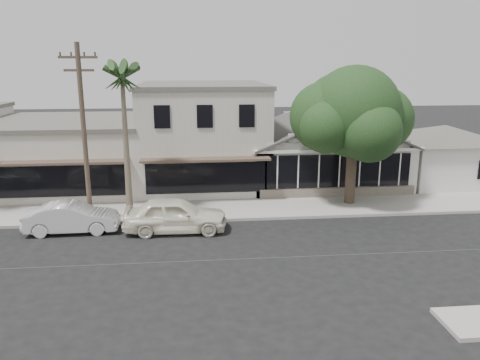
{
  "coord_description": "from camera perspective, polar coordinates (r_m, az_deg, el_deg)",
  "views": [
    {
      "loc": [
        -3.68,
        -18.19,
        8.02
      ],
      "look_at": [
        -1.24,
        6.0,
        1.94
      ],
      "focal_mm": 35.0,
      "sensor_mm": 36.0,
      "label": 1
    }
  ],
  "objects": [
    {
      "name": "palm_east",
      "position": [
        24.49,
        -14.19,
        12.1
      ],
      "size": [
        3.02,
        3.02,
        8.57
      ],
      "color": "#726651",
      "rests_on": "ground"
    },
    {
      "name": "row_building_near",
      "position": [
        32.06,
        -4.51,
        5.44
      ],
      "size": [
        8.0,
        10.0,
        6.5
      ],
      "primitive_type": "cube",
      "color": "beige",
      "rests_on": "ground"
    },
    {
      "name": "utility_pole",
      "position": [
        24.21,
        -18.5,
        5.65
      ],
      "size": [
        1.8,
        0.24,
        9.0
      ],
      "color": "brown",
      "rests_on": "ground"
    },
    {
      "name": "row_building_midnear",
      "position": [
        33.3,
        -20.16,
        2.93
      ],
      "size": [
        10.0,
        10.0,
        4.2
      ],
      "primitive_type": "cube",
      "color": "beige",
      "rests_on": "ground"
    },
    {
      "name": "shade_tree",
      "position": [
        27.17,
        13.47,
        7.79
      ],
      "size": [
        7.18,
        6.49,
        7.97
      ],
      "rotation": [
        0.0,
        0.0,
        0.19
      ],
      "color": "brown",
      "rests_on": "ground"
    },
    {
      "name": "side_cottage",
      "position": [
        34.77,
        23.42,
        2.06
      ],
      "size": [
        6.0,
        6.0,
        3.0
      ],
      "primitive_type": "cube",
      "color": "silver",
      "rests_on": "ground"
    },
    {
      "name": "corner_shop",
      "position": [
        32.33,
        9.92,
        4.2
      ],
      "size": [
        10.4,
        8.6,
        5.1
      ],
      "color": "silver",
      "rests_on": "ground"
    },
    {
      "name": "ground",
      "position": [
        20.22,
        5.28,
        -9.39
      ],
      "size": [
        140.0,
        140.0,
        0.0
      ],
      "primitive_type": "plane",
      "color": "black",
      "rests_on": "ground"
    },
    {
      "name": "sidewalk_north",
      "position": [
        26.53,
        -14.89,
        -3.88
      ],
      "size": [
        90.0,
        3.5,
        0.15
      ],
      "primitive_type": "cube",
      "color": "#9E9991",
      "rests_on": "ground"
    },
    {
      "name": "car_1",
      "position": [
        24.2,
        -19.8,
        -4.35
      ],
      "size": [
        4.48,
        1.66,
        1.46
      ],
      "primitive_type": "imported",
      "rotation": [
        0.0,
        0.0,
        1.6
      ],
      "color": "silver",
      "rests_on": "ground"
    },
    {
      "name": "car_0",
      "position": [
        23.04,
        -7.9,
        -4.23
      ],
      "size": [
        5.05,
        2.15,
        1.7
      ],
      "primitive_type": "imported",
      "rotation": [
        0.0,
        0.0,
        1.54
      ],
      "color": "white",
      "rests_on": "ground"
    }
  ]
}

